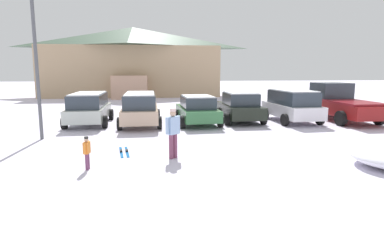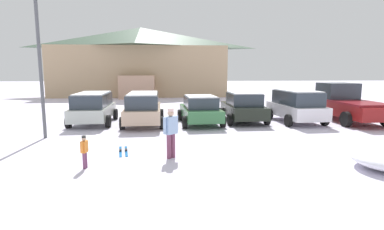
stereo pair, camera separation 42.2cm
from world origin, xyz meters
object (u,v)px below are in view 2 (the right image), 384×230
at_px(parked_black_sedan, 243,107).
at_px(lamp_post, 40,60).
at_px(ski_lodge, 141,61).
at_px(skier_adult_in_blue_parka, 171,130).
at_px(parked_beige_suv, 143,107).
at_px(pickup_truck, 345,104).
at_px(parked_green_coupe, 200,109).
at_px(skier_child_in_orange_jacket, 84,150).
at_px(pair_of_skis, 123,151).
at_px(parked_silver_wagon, 93,107).
at_px(parked_white_suv, 296,105).

relative_size(parked_black_sedan, lamp_post, 0.68).
distance_m(ski_lodge, lamp_post, 23.73).
relative_size(ski_lodge, skier_adult_in_blue_parka, 11.96).
height_order(parked_beige_suv, lamp_post, lamp_post).
bearing_deg(skier_adult_in_blue_parka, pickup_truck, 34.32).
bearing_deg(parked_green_coupe, skier_child_in_orange_jacket, -119.73).
bearing_deg(ski_lodge, lamp_post, -94.63).
distance_m(skier_adult_in_blue_parka, pair_of_skis, 2.15).
height_order(ski_lodge, parked_silver_wagon, ski_lodge).
bearing_deg(parked_black_sedan, ski_lodge, 110.79).
height_order(parked_green_coupe, parked_black_sedan, parked_black_sedan).
xyz_separation_m(parked_green_coupe, pair_of_skis, (-3.31, -5.46, -0.77)).
distance_m(parked_green_coupe, skier_adult_in_blue_parka, 6.57).
relative_size(parked_beige_suv, parked_black_sedan, 1.15).
bearing_deg(lamp_post, parked_beige_suv, 37.56).
distance_m(ski_lodge, parked_green_coupe, 21.54).
distance_m(parked_silver_wagon, parked_white_suv, 11.26).
distance_m(parked_beige_suv, lamp_post, 5.55).
bearing_deg(parked_black_sedan, parked_silver_wagon, -179.57).
bearing_deg(parked_silver_wagon, parked_green_coupe, -5.09).
distance_m(parked_black_sedan, skier_adult_in_blue_parka, 8.08).
relative_size(parked_green_coupe, parked_white_suv, 1.00).
xyz_separation_m(ski_lodge, pickup_truck, (13.61, -20.15, -3.02)).
relative_size(ski_lodge, parked_beige_suv, 4.25).
xyz_separation_m(skier_adult_in_blue_parka, pair_of_skis, (-1.71, 0.91, -0.92)).
relative_size(parked_white_suv, skier_child_in_orange_jacket, 4.20).
bearing_deg(skier_adult_in_blue_parka, pair_of_skis, 152.15).
relative_size(parked_silver_wagon, parked_black_sedan, 1.05).
distance_m(parked_beige_suv, skier_child_in_orange_jacket, 7.42).
bearing_deg(pickup_truck, parked_black_sedan, 179.44).
bearing_deg(lamp_post, pair_of_skis, -33.83).
bearing_deg(pair_of_skis, skier_child_in_orange_jacket, -115.11).
bearing_deg(skier_child_in_orange_jacket, skier_adult_in_blue_parka, 19.22).
bearing_deg(pair_of_skis, pickup_truck, 26.88).
bearing_deg(parked_white_suv, pickup_truck, 6.89).
xyz_separation_m(parked_white_suv, pair_of_skis, (-8.74, -5.62, -0.94)).
bearing_deg(pair_of_skis, lamp_post, 146.17).
relative_size(parked_white_suv, pair_of_skis, 2.84).
xyz_separation_m(parked_silver_wagon, parked_black_sedan, (8.34, 0.06, -0.07)).
height_order(parked_beige_suv, pair_of_skis, parked_beige_suv).
height_order(parked_silver_wagon, parked_green_coupe, parked_silver_wagon).
bearing_deg(parked_beige_suv, skier_child_in_orange_jacket, -98.43).
xyz_separation_m(parked_green_coupe, lamp_post, (-7.02, -2.97, 2.55)).
xyz_separation_m(ski_lodge, skier_child_in_orange_jacket, (0.96, -27.93, -3.46)).
bearing_deg(parked_green_coupe, skier_adult_in_blue_parka, -104.02).
height_order(parked_silver_wagon, skier_adult_in_blue_parka, parked_silver_wagon).
height_order(parked_beige_suv, parked_green_coupe, parked_beige_suv).
bearing_deg(parked_white_suv, skier_child_in_orange_jacket, -142.27).
height_order(ski_lodge, pickup_truck, ski_lodge).
distance_m(pickup_truck, skier_child_in_orange_jacket, 14.87).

